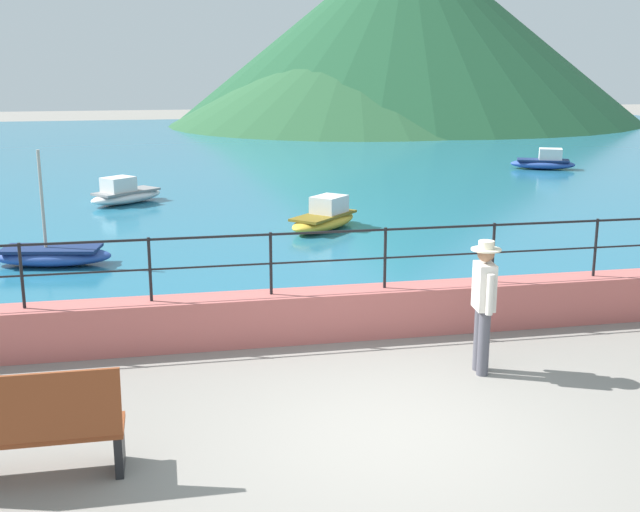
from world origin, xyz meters
TOP-DOWN VIEW (x-y plane):
  - ground_plane at (0.00, 0.00)m, footprint 120.00×120.00m
  - promenade_wall at (0.00, 3.20)m, footprint 20.00×0.56m
  - railing at (0.00, 3.20)m, footprint 18.44×0.04m
  - lake_water at (0.00, 25.84)m, footprint 64.00×44.32m
  - hill_main at (14.32, 45.50)m, footprint 31.00×31.00m
  - hill_secondary at (9.81, 41.66)m, footprint 23.33×23.33m
  - bench_main at (-3.62, -0.27)m, footprint 1.70×0.56m
  - person_walking at (1.65, 1.48)m, footprint 0.38×0.57m
  - boat_0 at (-4.46, 8.15)m, footprint 2.42×1.30m
  - boat_2 at (11.52, 19.34)m, footprint 2.47×1.76m
  - boat_3 at (-3.31, 14.96)m, footprint 2.33×2.18m
  - boat_4 at (1.45, 10.47)m, footprint 2.24×2.28m

SIDE VIEW (x-z plane):
  - ground_plane at x=0.00m, z-range 0.00..0.00m
  - lake_water at x=0.00m, z-range 0.00..0.06m
  - boat_0 at x=-4.46m, z-range -0.86..1.39m
  - boat_2 at x=11.52m, z-range -0.05..0.71m
  - boat_3 at x=-3.31m, z-range -0.05..0.71m
  - boat_4 at x=1.45m, z-range -0.05..0.71m
  - promenade_wall at x=0.00m, z-range 0.00..0.70m
  - bench_main at x=-3.62m, z-range -0.01..1.12m
  - person_walking at x=1.65m, z-range 0.10..1.85m
  - railing at x=0.00m, z-range 0.87..1.77m
  - hill_secondary at x=9.81m, z-range 0.00..6.21m
  - hill_main at x=14.32m, z-range 0.00..12.22m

